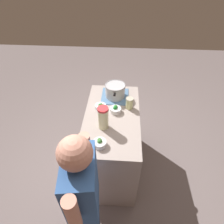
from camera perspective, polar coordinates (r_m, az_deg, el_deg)
The scene contains 10 objects.
ground_plane at distance 2.81m, azimuth 0.00°, elevation -15.23°, with size 8.00×8.00×0.00m, color slate.
counter_slab at distance 2.43m, azimuth 0.00°, elevation -9.18°, with size 1.15×0.60×0.94m, color #A2948D.
dish_cloth at distance 2.35m, azimuth 0.92°, elevation 4.72°, with size 0.34×0.33×0.01m, color #52789E.
cooking_pot at distance 2.29m, azimuth 0.95°, elevation 6.50°, with size 0.31×0.24×0.16m.
lemonade_pitcher at distance 1.87m, azimuth -2.64°, elevation -1.75°, with size 0.11×0.11×0.25m.
mason_jar at distance 2.15m, azimuth 5.22°, elevation 2.64°, with size 0.08×0.08×0.14m.
broccoli_bowl_front at distance 2.16m, azimuth -3.40°, elevation 1.69°, with size 0.12×0.12×0.07m.
broccoli_bowl_center at distance 2.11m, azimuth 1.05°, elevation 0.79°, with size 0.12×0.12×0.08m.
broccoli_bowl_back at distance 1.78m, azimuth -3.66°, elevation -9.20°, with size 0.12×0.12×0.08m.
person_cook at distance 1.60m, azimuth -7.91°, elevation -25.28°, with size 0.50×0.24×1.61m.
Camera 1 is at (1.53, 0.10, 2.35)m, focal length 30.66 mm.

